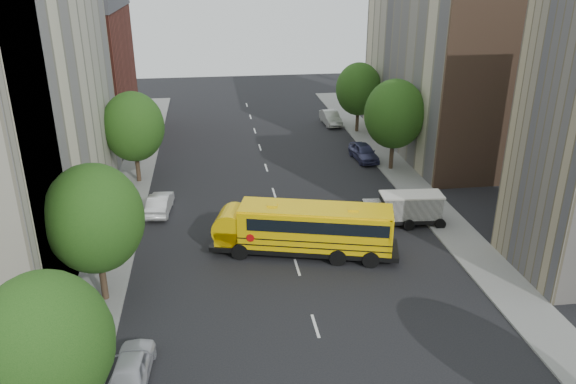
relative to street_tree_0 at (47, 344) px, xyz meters
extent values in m
plane|color=black|center=(11.00, 14.00, -4.64)|extent=(120.00, 120.00, 0.00)
cube|color=slate|center=(-0.50, 19.00, -4.58)|extent=(3.00, 80.00, 0.12)
cube|color=slate|center=(22.50, 19.00, -4.58)|extent=(3.00, 80.00, 0.12)
cube|color=silver|center=(11.00, 24.00, -4.64)|extent=(0.15, 64.00, 0.01)
cube|color=maroon|center=(-7.00, 42.00, 1.86)|extent=(10.00, 15.00, 13.00)
cube|color=beige|center=(29.00, 34.00, 4.36)|extent=(10.00, 22.00, 18.00)
cube|color=brown|center=(29.00, 23.00, 4.36)|extent=(10.10, 0.30, 18.00)
ellipsoid|color=#174412|center=(0.00, 0.00, 0.01)|extent=(4.80, 4.80, 5.52)
cylinder|color=#38281C|center=(0.00, 10.00, -3.20)|extent=(0.36, 0.36, 2.88)
ellipsoid|color=#174412|center=(0.00, 10.00, 0.32)|extent=(5.12, 5.12, 5.89)
cylinder|color=#38281C|center=(0.00, 28.00, -3.24)|extent=(0.36, 0.36, 2.81)
ellipsoid|color=#174412|center=(0.00, 28.00, 0.20)|extent=(4.99, 4.99, 5.74)
cylinder|color=#38281C|center=(22.00, 28.00, -3.16)|extent=(0.36, 0.36, 2.95)
ellipsoid|color=#174412|center=(22.00, 28.00, 0.44)|extent=(5.25, 5.25, 6.04)
cylinder|color=#38281C|center=(22.00, 40.00, -3.27)|extent=(0.36, 0.36, 2.74)
ellipsoid|color=#174412|center=(22.00, 40.00, 0.07)|extent=(4.86, 4.86, 5.59)
cube|color=black|center=(11.71, 13.71, -4.06)|extent=(12.06, 5.66, 0.32)
cube|color=#FFC905|center=(12.42, 13.52, -2.70)|extent=(9.81, 5.01, 2.42)
cube|color=#FFC905|center=(7.05, 14.97, -3.43)|extent=(2.46, 2.83, 1.05)
cube|color=black|center=(8.11, 14.69, -2.17)|extent=(1.14, 2.47, 1.26)
cube|color=#FFC905|center=(12.42, 13.52, -1.47)|extent=(9.76, 4.80, 0.15)
cube|color=black|center=(12.62, 13.46, -2.17)|extent=(9.02, 4.85, 0.79)
cube|color=black|center=(12.42, 13.52, -3.54)|extent=(9.83, 5.07, 0.06)
cube|color=black|center=(12.42, 13.52, -3.12)|extent=(9.83, 5.07, 0.06)
cube|color=#FFC905|center=(17.03, 12.27, -2.70)|extent=(0.84, 2.58, 2.42)
cube|color=#FFC905|center=(9.68, 14.26, -1.36)|extent=(0.77, 0.77, 0.11)
cube|color=#FFC905|center=(14.75, 12.89, -1.36)|extent=(0.77, 0.77, 0.11)
cylinder|color=#FFC905|center=(7.05, 14.97, -2.91)|extent=(2.76, 2.91, 2.21)
cylinder|color=red|center=(8.10, 13.22, -3.07)|extent=(0.52, 0.18, 0.53)
cylinder|color=black|center=(7.41, 13.51, -4.12)|extent=(1.10, 0.58, 1.05)
cylinder|color=black|center=(8.10, 16.05, -4.12)|extent=(1.10, 0.58, 1.05)
cylinder|color=black|center=(13.60, 11.84, -4.12)|extent=(1.10, 0.58, 1.05)
cylinder|color=black|center=(14.29, 14.37, -4.12)|extent=(1.10, 0.58, 1.05)
cylinder|color=black|center=(15.63, 11.29, -4.12)|extent=(1.10, 0.58, 1.05)
cylinder|color=black|center=(16.31, 13.82, -4.12)|extent=(1.10, 0.58, 1.05)
cube|color=black|center=(19.36, 17.00, -4.19)|extent=(5.50, 2.21, 0.27)
cube|color=silver|center=(19.81, 16.96, -3.25)|extent=(4.24, 2.02, 1.61)
cube|color=silver|center=(17.40, 17.15, -3.52)|extent=(1.38, 1.79, 1.07)
cube|color=silver|center=(19.81, 16.96, -2.40)|extent=(4.42, 2.12, 0.11)
cylinder|color=black|center=(17.33, 16.26, -4.26)|extent=(0.77, 0.28, 0.75)
cylinder|color=black|center=(17.47, 18.05, -4.26)|extent=(0.77, 0.28, 0.75)
cylinder|color=black|center=(19.47, 16.09, -4.26)|extent=(0.77, 0.28, 0.75)
cylinder|color=black|center=(19.61, 17.88, -4.26)|extent=(0.77, 0.28, 0.75)
cylinder|color=black|center=(21.44, 15.94, -4.26)|extent=(0.77, 0.28, 0.75)
cylinder|color=black|center=(21.58, 17.72, -4.26)|extent=(0.77, 0.28, 0.75)
imported|color=silver|center=(2.20, 3.28, -3.94)|extent=(1.96, 4.23, 1.40)
imported|color=silver|center=(2.20, 21.48, -3.93)|extent=(1.89, 4.46, 1.43)
imported|color=#373961|center=(20.27, 30.86, -3.87)|extent=(2.22, 4.69, 1.55)
imported|color=#A7A7A2|center=(19.80, 43.39, -3.87)|extent=(1.88, 4.78, 1.55)
camera|label=1|loc=(6.24, -17.49, 12.70)|focal=35.00mm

